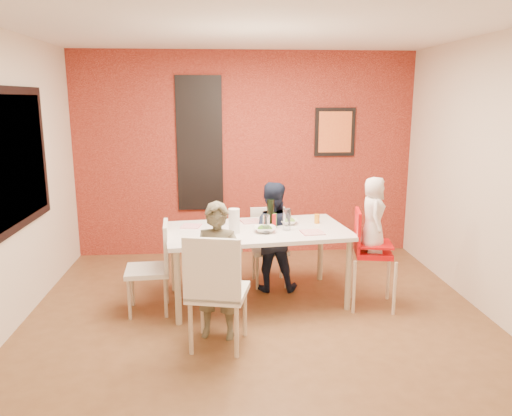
{
  "coord_description": "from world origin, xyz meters",
  "views": [
    {
      "loc": [
        -0.35,
        -4.41,
        2.09
      ],
      "look_at": [
        0.0,
        0.3,
        1.05
      ],
      "focal_mm": 35.0,
      "sensor_mm": 36.0,
      "label": 1
    }
  ],
  "objects": [
    {
      "name": "ground",
      "position": [
        0.0,
        0.0,
        0.0
      ],
      "size": [
        4.5,
        4.5,
        0.0
      ],
      "primitive_type": "plane",
      "color": "brown",
      "rests_on": "ground"
    },
    {
      "name": "ceiling",
      "position": [
        0.0,
        0.0,
        2.7
      ],
      "size": [
        4.5,
        4.5,
        0.02
      ],
      "primitive_type": "cube",
      "color": "white",
      "rests_on": "wall_back"
    },
    {
      "name": "wall_back",
      "position": [
        0.0,
        2.25,
        1.35
      ],
      "size": [
        4.5,
        0.02,
        2.7
      ],
      "primitive_type": "cube",
      "color": "beige",
      "rests_on": "ground"
    },
    {
      "name": "wall_front",
      "position": [
        0.0,
        -2.25,
        1.35
      ],
      "size": [
        4.5,
        0.02,
        2.7
      ],
      "primitive_type": "cube",
      "color": "beige",
      "rests_on": "ground"
    },
    {
      "name": "wall_left",
      "position": [
        -2.25,
        0.0,
        1.35
      ],
      "size": [
        0.02,
        4.5,
        2.7
      ],
      "primitive_type": "cube",
      "color": "beige",
      "rests_on": "ground"
    },
    {
      "name": "wall_right",
      "position": [
        2.25,
        0.0,
        1.35
      ],
      "size": [
        0.02,
        4.5,
        2.7
      ],
      "primitive_type": "cube",
      "color": "beige",
      "rests_on": "ground"
    },
    {
      "name": "brick_accent_wall",
      "position": [
        0.0,
        2.23,
        1.35
      ],
      "size": [
        4.5,
        0.02,
        2.7
      ],
      "primitive_type": "cube",
      "color": "maroon",
      "rests_on": "ground"
    },
    {
      "name": "picture_window_frame",
      "position": [
        -2.22,
        0.2,
        1.55
      ],
      "size": [
        0.05,
        1.7,
        1.3
      ],
      "primitive_type": "cube",
      "color": "black",
      "rests_on": "wall_left"
    },
    {
      "name": "picture_window_pane",
      "position": [
        -2.21,
        0.2,
        1.55
      ],
      "size": [
        0.02,
        1.55,
        1.15
      ],
      "primitive_type": "cube",
      "color": "black",
      "rests_on": "wall_left"
    },
    {
      "name": "glassblock_strip",
      "position": [
        -0.6,
        2.21,
        1.5
      ],
      "size": [
        0.55,
        0.03,
        1.7
      ],
      "primitive_type": "cube",
      "color": "silver",
      "rests_on": "wall_back"
    },
    {
      "name": "glassblock_surround",
      "position": [
        -0.6,
        2.21,
        1.5
      ],
      "size": [
        0.6,
        0.03,
        1.76
      ],
      "primitive_type": "cube",
      "color": "black",
      "rests_on": "wall_back"
    },
    {
      "name": "art_print_frame",
      "position": [
        1.2,
        2.21,
        1.65
      ],
      "size": [
        0.54,
        0.03,
        0.64
      ],
      "primitive_type": "cube",
      "color": "black",
      "rests_on": "wall_back"
    },
    {
      "name": "art_print_canvas",
      "position": [
        1.2,
        2.19,
        1.65
      ],
      "size": [
        0.44,
        0.01,
        0.54
      ],
      "primitive_type": "cube",
      "color": "orange",
      "rests_on": "wall_back"
    },
    {
      "name": "dining_table",
      "position": [
        0.03,
        0.55,
        0.7
      ],
      "size": [
        1.97,
        1.26,
        0.77
      ],
      "rotation": [
        0.0,
        0.0,
        0.13
      ],
      "color": "white",
      "rests_on": "ground"
    },
    {
      "name": "chair_near",
      "position": [
        -0.4,
        -0.51,
        0.57
      ],
      "size": [
        0.57,
        0.57,
        1.02
      ],
      "rotation": [
        0.0,
        0.0,
        2.92
      ],
      "color": "white",
      "rests_on": "ground"
    },
    {
      "name": "chair_far",
      "position": [
        0.2,
        1.08,
        0.48
      ],
      "size": [
        0.42,
        0.42,
        0.86
      ],
      "rotation": [
        0.0,
        0.0,
        0.05
      ],
      "color": "beige",
      "rests_on": "ground"
    },
    {
      "name": "chair_left",
      "position": [
        -0.99,
        0.33,
        0.51
      ],
      "size": [
        0.45,
        0.45,
        0.91
      ],
      "rotation": [
        0.0,
        0.0,
        4.79
      ],
      "color": "silver",
      "rests_on": "ground"
    },
    {
      "name": "high_chair",
      "position": [
        1.14,
        0.3,
        0.6
      ],
      "size": [
        0.49,
        0.49,
        1.01
      ],
      "rotation": [
        0.0,
        0.0,
        1.39
      ],
      "color": "red",
      "rests_on": "ground"
    },
    {
      "name": "child_near",
      "position": [
        -0.38,
        -0.26,
        0.61
      ],
      "size": [
        0.5,
        0.38,
        1.23
      ],
      "primitive_type": "imported",
      "rotation": [
        0.0,
        0.0,
        -0.21
      ],
      "color": "brown",
      "rests_on": "ground"
    },
    {
      "name": "child_far",
      "position": [
        0.21,
        0.84,
        0.61
      ],
      "size": [
        0.63,
        0.52,
        1.21
      ],
      "primitive_type": "imported",
      "rotation": [
        0.0,
        0.0,
        3.04
      ],
      "color": "black",
      "rests_on": "ground"
    },
    {
      "name": "toddler",
      "position": [
        1.16,
        0.29,
        0.97
      ],
      "size": [
        0.3,
        0.4,
        0.75
      ],
      "primitive_type": "imported",
      "rotation": [
        0.0,
        0.0,
        1.39
      ],
      "color": "white",
      "rests_on": "high_chair"
    },
    {
      "name": "plate_near_left",
      "position": [
        -0.35,
        0.13,
        0.78
      ],
      "size": [
        0.23,
        0.23,
        0.01
      ],
      "primitive_type": "cube",
      "rotation": [
        0.0,
        0.0,
        0.03
      ],
      "color": "white",
      "rests_on": "dining_table"
    },
    {
      "name": "plate_far_mid",
      "position": [
        -0.02,
        0.87,
        0.78
      ],
      "size": [
        0.25,
        0.25,
        0.01
      ],
      "primitive_type": "cube",
      "rotation": [
        0.0,
        0.0,
        0.23
      ],
      "color": "silver",
      "rests_on": "dining_table"
    },
    {
      "name": "plate_near_right",
      "position": [
        0.57,
        0.35,
        0.78
      ],
      "size": [
        0.24,
        0.24,
        0.01
      ],
      "primitive_type": "cube",
      "rotation": [
        0.0,
        0.0,
        0.12
      ],
      "color": "white",
      "rests_on": "dining_table"
    },
    {
      "name": "plate_far_left",
      "position": [
        -0.66,
        0.7,
        0.78
      ],
      "size": [
        0.23,
        0.23,
        0.01
      ],
      "primitive_type": "cube",
      "rotation": [
        0.0,
        0.0,
        -0.19
      ],
      "color": "white",
      "rests_on": "dining_table"
    },
    {
      "name": "salad_bowl_a",
      "position": [
        0.1,
        0.43,
        0.8
      ],
      "size": [
        0.23,
        0.23,
        0.05
      ],
      "primitive_type": "imported",
      "rotation": [
        0.0,
        0.0,
        0.03
      ],
      "color": "white",
      "rests_on": "dining_table"
    },
    {
      "name": "salad_bowl_b",
      "position": [
        0.38,
        0.73,
        0.8
      ],
      "size": [
        0.24,
        0.24,
        0.05
      ],
      "primitive_type": "imported",
      "rotation": [
        0.0,
        0.0,
        -0.25
      ],
      "color": "white",
      "rests_on": "dining_table"
    },
    {
      "name": "wine_bottle",
      "position": [
        0.18,
        0.64,
        0.92
      ],
      "size": [
        0.08,
        0.08,
        0.29
      ],
      "primitive_type": "cylinder",
      "color": "black",
      "rests_on": "dining_table"
    },
    {
      "name": "wine_glass_a",
      "position": [
        0.11,
        0.36,
        0.87
      ],
      "size": [
        0.07,
        0.07,
        0.2
      ],
      "primitive_type": "cylinder",
      "color": "silver",
      "rests_on": "dining_table"
    },
    {
      "name": "wine_glass_b",
      "position": [
        0.33,
        0.48,
        0.88
      ],
      "size": [
        0.08,
        0.08,
        0.22
      ],
      "primitive_type": "cylinder",
      "color": "silver",
      "rests_on": "dining_table"
    },
    {
      "name": "paper_towel_roll",
      "position": [
        -0.21,
        0.41,
        0.9
      ],
      "size": [
        0.11,
        0.11,
        0.25
      ],
      "primitive_type": "cylinder",
      "color": "silver",
      "rests_on": "dining_table"
    },
    {
      "name": "condiment_red",
      "position": [
        0.21,
        0.54,
        0.85
      ],
      "size": [
        0.04,
        0.04,
        0.15
      ],
      "primitive_type": "cylinder",
      "color": "red",
      "rests_on": "dining_table"
    },
    {
      "name": "condiment_green",
      "position": [
        0.22,
        0.6,
        0.85
      ],
      "size": [
        0.04,
        0.04,
        0.15
      ],
      "primitive_type": "cylinder",
      "color": "#397125",
      "rests_on": "dining_table"
    },
    {
      "name": "condiment_brown",
      "position": [
        0.16,
        0.63,
        0.83
      ],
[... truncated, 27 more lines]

